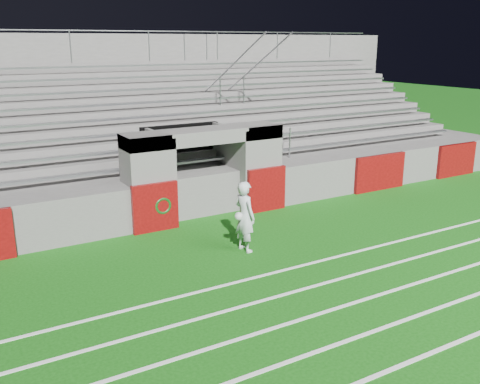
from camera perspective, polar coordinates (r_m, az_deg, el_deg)
ground at (r=13.21m, az=3.22°, el=-6.56°), size 90.00×90.00×0.00m
field_markings at (r=9.90m, az=20.04°, el=-15.70°), size 28.00×8.09×0.01m
stadium_structure at (r=19.68m, az=-9.67°, el=5.25°), size 26.00×8.48×5.42m
goalkeeper_with_ball at (r=13.07m, az=0.50°, el=-2.63°), size 0.66×0.70×1.77m
hose_coil at (r=14.72m, az=-8.26°, el=-1.32°), size 0.51×0.14×0.56m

